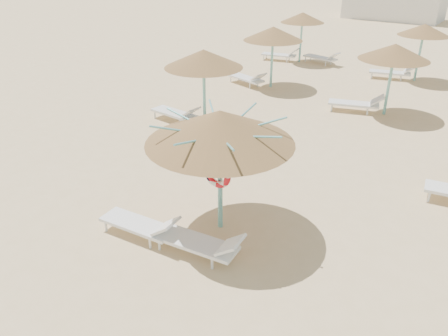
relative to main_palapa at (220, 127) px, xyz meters
The scene contains 5 objects.
ground 2.47m from the main_palapa, 75.15° to the right, with size 120.00×120.00×0.00m, color #D9B684.
main_palapa is the anchor object (origin of this frame).
lounger_main_a 2.77m from the main_palapa, 131.39° to the right, with size 1.95×0.74×0.69m.
lounger_main_b 2.42m from the main_palapa, 74.76° to the right, with size 2.01×0.80×0.71m.
palapa_field 10.28m from the main_palapa, 88.48° to the left, with size 15.51×13.43×2.70m.
Camera 1 is at (4.82, -6.70, 5.81)m, focal length 35.00 mm.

